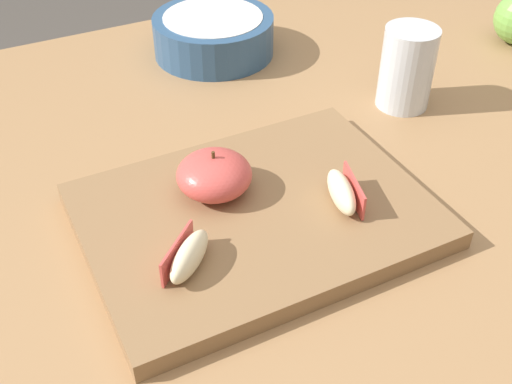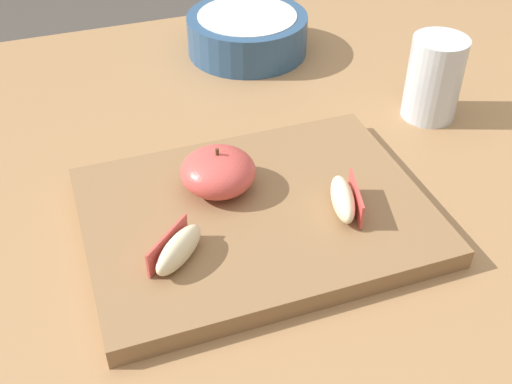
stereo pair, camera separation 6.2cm
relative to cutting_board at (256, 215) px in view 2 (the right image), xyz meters
name	(u,v)px [view 2 (the right image)]	position (x,y,z in m)	size (l,w,h in m)	color
dining_table	(313,258)	(0.08, 0.02, -0.11)	(1.29, 1.00, 0.77)	#9E754C
cutting_board	(256,215)	(0.00, 0.00, 0.00)	(0.34, 0.25, 0.02)	olive
apple_half_skin_up	(218,172)	(-0.03, 0.04, 0.03)	(0.08, 0.08, 0.05)	#D14C47
apple_wedge_front	(178,249)	(-0.09, -0.05, 0.03)	(0.06, 0.06, 0.03)	beige
apple_wedge_back	(345,199)	(0.08, -0.03, 0.03)	(0.04, 0.07, 0.03)	beige
ceramic_fruit_bowl	(247,32)	(0.12, 0.37, 0.02)	(0.18, 0.18, 0.06)	#2D517A
drinking_glass_water	(434,78)	(0.28, 0.12, 0.04)	(0.07, 0.07, 0.10)	silver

